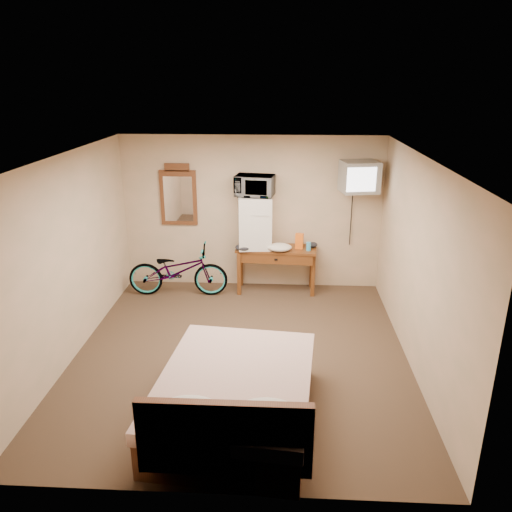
# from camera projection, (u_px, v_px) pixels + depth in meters

# --- Properties ---
(room) EXTENTS (4.60, 4.64, 2.50)m
(room) POSITION_uv_depth(u_px,v_px,m) (240.00, 262.00, 5.97)
(room) COLOR #453122
(room) RESTS_ON ground
(desk) EXTENTS (1.31, 0.58, 0.75)m
(desk) POSITION_uv_depth(u_px,v_px,m) (276.00, 256.00, 8.05)
(desk) COLOR brown
(desk) RESTS_ON floor
(mini_fridge) EXTENTS (0.56, 0.54, 0.84)m
(mini_fridge) POSITION_uv_depth(u_px,v_px,m) (255.00, 222.00, 7.93)
(mini_fridge) COLOR silver
(mini_fridge) RESTS_ON desk
(microwave) EXTENTS (0.64, 0.49, 0.32)m
(microwave) POSITION_uv_depth(u_px,v_px,m) (255.00, 186.00, 7.73)
(microwave) COLOR silver
(microwave) RESTS_ON mini_fridge
(snack_bag) EXTENTS (0.14, 0.10, 0.25)m
(snack_bag) POSITION_uv_depth(u_px,v_px,m) (299.00, 241.00, 7.95)
(snack_bag) COLOR orange
(snack_bag) RESTS_ON desk
(blue_cup) EXTENTS (0.08, 0.08, 0.13)m
(blue_cup) POSITION_uv_depth(u_px,v_px,m) (309.00, 246.00, 7.89)
(blue_cup) COLOR #41ACDE
(blue_cup) RESTS_ON desk
(cloth_cream) EXTENTS (0.39, 0.30, 0.12)m
(cloth_cream) POSITION_uv_depth(u_px,v_px,m) (280.00, 247.00, 7.86)
(cloth_cream) COLOR beige
(cloth_cream) RESTS_ON desk
(cloth_dark_a) EXTENTS (0.26, 0.20, 0.10)m
(cloth_dark_a) POSITION_uv_depth(u_px,v_px,m) (243.00, 247.00, 7.89)
(cloth_dark_a) COLOR black
(cloth_dark_a) RESTS_ON desk
(cloth_dark_b) EXTENTS (0.18, 0.15, 0.08)m
(cloth_dark_b) POSITION_uv_depth(u_px,v_px,m) (312.00, 245.00, 8.05)
(cloth_dark_b) COLOR black
(cloth_dark_b) RESTS_ON desk
(crt_television) EXTENTS (0.61, 0.65, 0.47)m
(crt_television) POSITION_uv_depth(u_px,v_px,m) (359.00, 177.00, 7.56)
(crt_television) COLOR black
(crt_television) RESTS_ON room
(wall_mirror) EXTENTS (0.59, 0.04, 1.01)m
(wall_mirror) POSITION_uv_depth(u_px,v_px,m) (178.00, 196.00, 8.08)
(wall_mirror) COLOR brown
(wall_mirror) RESTS_ON room
(bicycle) EXTENTS (1.61, 0.62, 0.84)m
(bicycle) POSITION_uv_depth(u_px,v_px,m) (178.00, 270.00, 7.99)
(bicycle) COLOR black
(bicycle) RESTS_ON floor
(bed) EXTENTS (1.68, 2.12, 0.90)m
(bed) POSITION_uv_depth(u_px,v_px,m) (235.00, 399.00, 5.00)
(bed) COLOR brown
(bed) RESTS_ON floor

